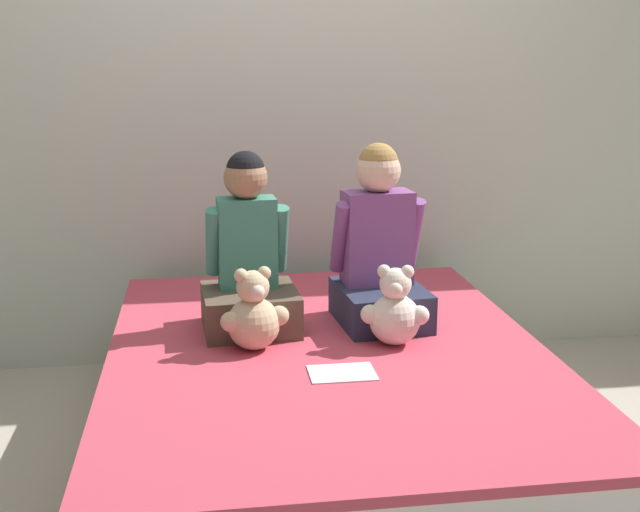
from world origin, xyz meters
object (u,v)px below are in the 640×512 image
object	(u,v)px
child_on_left	(248,263)
teddy_bear_held_by_left_child	(254,315)
teddy_bear_held_by_right_child	(395,311)
sign_card	(342,373)
child_on_right	(379,252)
bed	(327,407)

from	to	relation	value
child_on_left	teddy_bear_held_by_left_child	world-z (taller)	child_on_left
child_on_left	teddy_bear_held_by_right_child	bearing A→B (deg)	-30.64
teddy_bear_held_by_left_child	child_on_left	bearing A→B (deg)	76.64
sign_card	teddy_bear_held_by_left_child	bearing A→B (deg)	134.98
child_on_right	sign_card	size ratio (longest dim) A/B	3.19
sign_card	bed	bearing A→B (deg)	92.27
child_on_left	sign_card	distance (m)	0.61
bed	teddy_bear_held_by_right_child	distance (m)	0.42
teddy_bear_held_by_right_child	bed	bearing A→B (deg)	-166.76
child_on_right	teddy_bear_held_by_right_child	xyz separation A→B (m)	(0.00, -0.26, -0.15)
sign_card	teddy_bear_held_by_right_child	bearing A→B (deg)	46.69
teddy_bear_held_by_right_child	child_on_left	bearing A→B (deg)	165.94
bed	teddy_bear_held_by_right_child	world-z (taller)	teddy_bear_held_by_right_child
child_on_right	teddy_bear_held_by_left_child	size ratio (longest dim) A/B	2.32
child_on_right	teddy_bear_held_by_left_child	world-z (taller)	child_on_right
bed	child_on_left	world-z (taller)	child_on_left
child_on_left	sign_card	world-z (taller)	child_on_left
bed	sign_card	distance (m)	0.33
child_on_left	teddy_bear_held_by_left_child	xyz separation A→B (m)	(0.00, -0.23, -0.12)
child_on_right	teddy_bear_held_by_left_child	distance (m)	0.56
bed	teddy_bear_held_by_left_child	bearing A→B (deg)	175.24
teddy_bear_held_by_left_child	sign_card	world-z (taller)	teddy_bear_held_by_left_child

